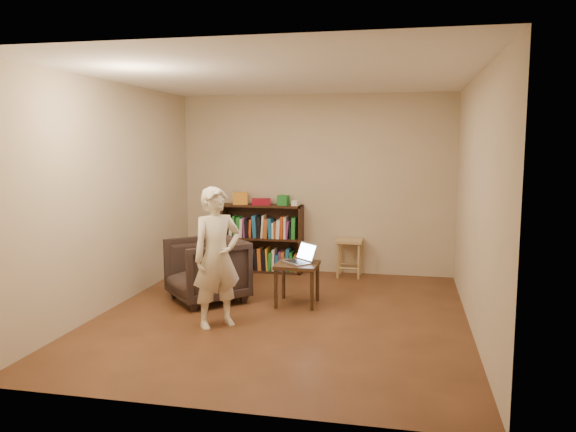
% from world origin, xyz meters
% --- Properties ---
extents(floor, '(4.50, 4.50, 0.00)m').
position_xyz_m(floor, '(0.00, 0.00, 0.00)').
color(floor, '#482917').
rests_on(floor, ground).
extents(ceiling, '(4.50, 4.50, 0.00)m').
position_xyz_m(ceiling, '(0.00, 0.00, 2.60)').
color(ceiling, white).
rests_on(ceiling, wall_back).
extents(wall_back, '(4.00, 0.00, 4.00)m').
position_xyz_m(wall_back, '(0.00, 2.25, 1.30)').
color(wall_back, beige).
rests_on(wall_back, floor).
extents(wall_left, '(0.00, 4.50, 4.50)m').
position_xyz_m(wall_left, '(-2.00, 0.00, 1.30)').
color(wall_left, beige).
rests_on(wall_left, floor).
extents(wall_right, '(0.00, 4.50, 4.50)m').
position_xyz_m(wall_right, '(2.00, 0.00, 1.30)').
color(wall_right, beige).
rests_on(wall_right, floor).
extents(bookshelf, '(1.20, 0.30, 1.00)m').
position_xyz_m(bookshelf, '(-0.76, 2.09, 0.44)').
color(bookshelf, black).
rests_on(bookshelf, floor).
extents(box_yellow, '(0.25, 0.20, 0.18)m').
position_xyz_m(box_yellow, '(-1.09, 2.08, 1.09)').
color(box_yellow, orange).
rests_on(box_yellow, bookshelf).
extents(red_cloth, '(0.31, 0.26, 0.09)m').
position_xyz_m(red_cloth, '(-0.77, 2.07, 1.05)').
color(red_cloth, maroon).
rests_on(red_cloth, bookshelf).
extents(box_green, '(0.16, 0.16, 0.15)m').
position_xyz_m(box_green, '(-0.44, 2.09, 1.07)').
color(box_green, '#227F2F').
rests_on(box_green, bookshelf).
extents(box_white, '(0.11, 0.11, 0.07)m').
position_xyz_m(box_white, '(-0.26, 2.07, 1.04)').
color(box_white, white).
rests_on(box_white, bookshelf).
extents(stool, '(0.37, 0.37, 0.54)m').
position_xyz_m(stool, '(0.54, 2.03, 0.43)').
color(stool, '#A17E4E').
rests_on(stool, floor).
extents(armchair, '(1.17, 1.17, 0.76)m').
position_xyz_m(armchair, '(-1.02, 0.41, 0.38)').
color(armchair, '#2E221E').
rests_on(armchair, floor).
extents(side_table, '(0.49, 0.49, 0.50)m').
position_xyz_m(side_table, '(0.08, 0.49, 0.41)').
color(side_table, black).
rests_on(side_table, floor).
extents(laptop, '(0.44, 0.44, 0.23)m').
position_xyz_m(laptop, '(0.11, 0.54, 0.55)').
color(laptop, '#B5B5BA').
rests_on(laptop, side_table).
extents(person, '(0.63, 0.62, 1.46)m').
position_xyz_m(person, '(-0.58, -0.46, 0.73)').
color(person, beige).
rests_on(person, floor).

